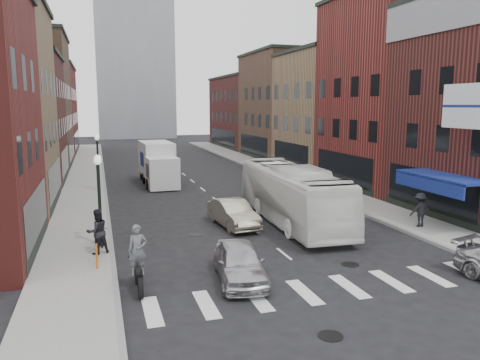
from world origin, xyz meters
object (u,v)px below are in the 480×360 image
at_px(motorcycle_rider, 138,260).
at_px(streetlamp_near, 99,184).
at_px(sedan_left_far, 233,213).
at_px(parked_bicycle, 99,236).
at_px(streetlamp_far, 98,152).
at_px(box_truck, 158,164).
at_px(transit_bus, 291,194).
at_px(sedan_left_near, 240,262).
at_px(ped_right_a, 420,210).
at_px(bike_rack, 97,256).
at_px(billboard_sign, 469,108).
at_px(ped_left_solo, 97,231).

bearing_deg(motorcycle_rider, streetlamp_near, 104.89).
xyz_separation_m(sedan_left_far, parked_bicycle, (-6.70, -1.82, -0.14)).
bearing_deg(motorcycle_rider, streetlamp_far, 95.76).
bearing_deg(box_truck, transit_bus, -72.18).
height_order(streetlamp_near, sedan_left_near, streetlamp_near).
xyz_separation_m(streetlamp_far, transit_bus, (9.82, -12.07, -1.37)).
bearing_deg(ped_right_a, box_truck, -56.72).
distance_m(streetlamp_near, transit_bus, 10.10).
relative_size(bike_rack, box_truck, 0.11).
height_order(billboard_sign, streetlamp_far, billboard_sign).
bearing_deg(box_truck, parked_bicycle, -108.32).
relative_size(box_truck, ped_right_a, 4.39).
bearing_deg(streetlamp_far, motorcycle_rider, -86.54).
bearing_deg(ped_right_a, streetlamp_far, -43.19).
distance_m(streetlamp_near, box_truck, 17.01).
bearing_deg(ped_left_solo, transit_bus, 175.00).
relative_size(streetlamp_near, ped_right_a, 2.37).
xyz_separation_m(streetlamp_far, parked_bicycle, (-0.10, -13.82, -2.36)).
bearing_deg(bike_rack, billboard_sign, -2.83).
height_order(streetlamp_far, box_truck, streetlamp_far).
relative_size(billboard_sign, bike_rack, 4.62).
relative_size(bike_rack, parked_bicycle, 0.52).
xyz_separation_m(sedan_left_near, sedan_left_far, (1.89, 7.34, 0.00)).
relative_size(motorcycle_rider, ped_right_a, 1.33).
distance_m(streetlamp_near, ped_right_a, 15.65).
bearing_deg(parked_bicycle, ped_right_a, -19.83).
bearing_deg(parked_bicycle, bike_rack, -106.27).
bearing_deg(motorcycle_rider, ped_right_a, 17.39).
distance_m(streetlamp_near, bike_rack, 3.59).
bearing_deg(box_truck, billboard_sign, -62.31).
relative_size(streetlamp_near, sedan_left_far, 0.98).
bearing_deg(transit_bus, sedan_left_far, -178.48).
xyz_separation_m(streetlamp_near, sedan_left_far, (6.60, 2.00, -2.22)).
xyz_separation_m(billboard_sign, ped_left_solo, (-16.13, 2.38, -5.04)).
bearing_deg(transit_bus, streetlamp_far, 131.96).
relative_size(sedan_left_far, ped_right_a, 2.43).
bearing_deg(motorcycle_rider, sedan_left_far, 55.18).
bearing_deg(bike_rack, box_truck, 76.00).
distance_m(box_truck, sedan_left_far, 14.52).
height_order(bike_rack, sedan_left_far, sedan_left_far).
height_order(billboard_sign, ped_right_a, billboard_sign).
relative_size(box_truck, sedan_left_near, 1.88).
bearing_deg(transit_bus, streetlamp_near, -166.07).
relative_size(box_truck, parked_bicycle, 4.93).
bearing_deg(billboard_sign, transit_bus, 138.65).
height_order(motorcycle_rider, sedan_left_far, motorcycle_rider).
xyz_separation_m(billboard_sign, box_truck, (-11.44, 19.84, -4.51)).
relative_size(box_truck, motorcycle_rider, 3.30).
relative_size(transit_bus, parked_bicycle, 7.19).
bearing_deg(ped_right_a, ped_left_solo, 0.76).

